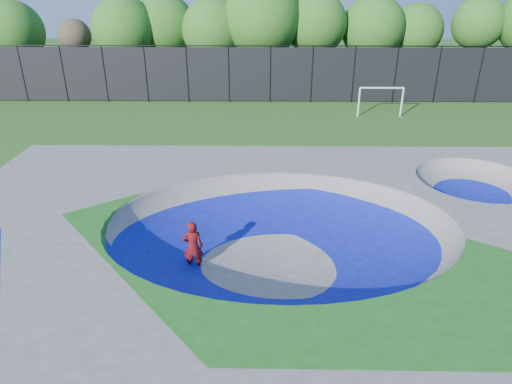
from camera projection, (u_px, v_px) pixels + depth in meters
ground at (280, 262)px, 14.74m from camera, size 120.00×120.00×0.00m
skate_deck at (280, 242)px, 14.43m from camera, size 22.00×14.00×1.50m
skater at (193, 246)px, 14.01m from camera, size 0.67×0.49×1.71m
skateboard at (195, 269)px, 14.37m from camera, size 0.79×0.25×0.05m
soccer_goal at (381, 96)px, 29.72m from camera, size 2.94×0.12×1.94m
fence at (270, 73)px, 32.85m from camera, size 48.09×0.09×4.04m
treeline at (279, 26)px, 35.66m from camera, size 54.06×7.20×8.47m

